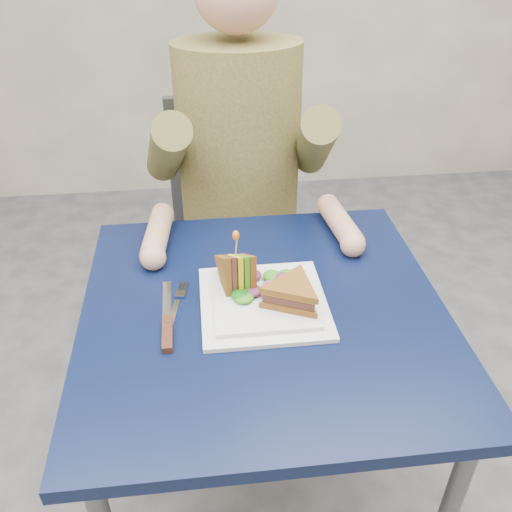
{
  "coord_description": "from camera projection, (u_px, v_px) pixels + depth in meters",
  "views": [
    {
      "loc": [
        -0.12,
        -0.86,
        1.45
      ],
      "look_at": [
        -0.01,
        0.06,
        0.82
      ],
      "focal_mm": 38.0,
      "sensor_mm": 36.0,
      "label": 1
    }
  ],
  "objects": [
    {
      "name": "chair",
      "position": [
        238.0,
        223.0,
        1.77
      ],
      "size": [
        0.42,
        0.4,
        0.93
      ],
      "color": "#47474C",
      "rests_on": "ground"
    },
    {
      "name": "lettuce_spill",
      "position": [
        265.0,
        290.0,
        1.12
      ],
      "size": [
        0.15,
        0.13,
        0.02
      ],
      "primitive_type": null,
      "color": "#337A14",
      "rests_on": "plate"
    },
    {
      "name": "sandwich_flat",
      "position": [
        292.0,
        293.0,
        1.09
      ],
      "size": [
        0.18,
        0.18,
        0.05
      ],
      "color": "brown",
      "rests_on": "plate"
    },
    {
      "name": "plate",
      "position": [
        264.0,
        301.0,
        1.12
      ],
      "size": [
        0.26,
        0.26,
        0.02
      ],
      "color": "white",
      "rests_on": "table"
    },
    {
      "name": "sandwich_upright",
      "position": [
        237.0,
        273.0,
        1.13
      ],
      "size": [
        0.09,
        0.14,
        0.14
      ],
      "color": "brown",
      "rests_on": "plate"
    },
    {
      "name": "onion_ring",
      "position": [
        271.0,
        289.0,
        1.11
      ],
      "size": [
        0.04,
        0.04,
        0.02
      ],
      "primitive_type": "torus",
      "rotation": [
        0.44,
        0.0,
        0.0
      ],
      "color": "#9E4C7A",
      "rests_on": "plate"
    },
    {
      "name": "knife",
      "position": [
        167.0,
        327.0,
        1.06
      ],
      "size": [
        0.02,
        0.22,
        0.02
      ],
      "color": "silver",
      "rests_on": "table"
    },
    {
      "name": "toothpick_frill",
      "position": [
        236.0,
        236.0,
        1.08
      ],
      "size": [
        0.01,
        0.01,
        0.02
      ],
      "primitive_type": "ellipsoid",
      "color": "orange",
      "rests_on": "sandwich_upright"
    },
    {
      "name": "toothpick",
      "position": [
        236.0,
        247.0,
        1.09
      ],
      "size": [
        0.01,
        0.01,
        0.06
      ],
      "primitive_type": "cylinder",
      "rotation": [
        0.14,
        0.07,
        0.0
      ],
      "color": "tan",
      "rests_on": "sandwich_upright"
    },
    {
      "name": "fork",
      "position": [
        175.0,
        309.0,
        1.11
      ],
      "size": [
        0.05,
        0.18,
        0.01
      ],
      "color": "silver",
      "rests_on": "table"
    },
    {
      "name": "table",
      "position": [
        264.0,
        336.0,
        1.16
      ],
      "size": [
        0.75,
        0.75,
        0.73
      ],
      "color": "black",
      "rests_on": "ground"
    },
    {
      "name": "diner",
      "position": [
        239.0,
        126.0,
        1.47
      ],
      "size": [
        0.54,
        0.59,
        0.74
      ],
      "color": "brown",
      "rests_on": "chair"
    },
    {
      "name": "ground",
      "position": [
        262.0,
        506.0,
        1.53
      ],
      "size": [
        4.0,
        4.0,
        0.0
      ],
      "primitive_type": "plane",
      "color": "#505052",
      "rests_on": "ground"
    }
  ]
}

